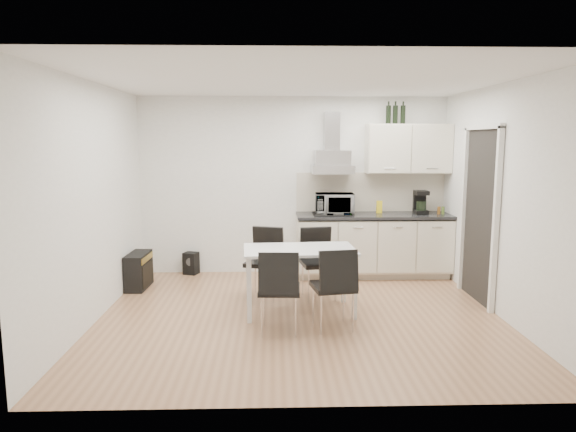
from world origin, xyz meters
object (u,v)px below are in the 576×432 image
at_px(dining_table, 299,256).
at_px(floor_speaker, 191,263).
at_px(chair_far_right, 319,264).
at_px(chair_near_right, 333,288).
at_px(kitchenette, 375,220).
at_px(chair_far_left, 264,264).
at_px(chair_near_left, 279,290).
at_px(guitar_amp, 139,270).

distance_m(dining_table, floor_speaker, 2.37).
xyz_separation_m(chair_far_right, chair_near_right, (0.06, -1.03, 0.00)).
bearing_deg(floor_speaker, chair_near_right, -30.84).
xyz_separation_m(kitchenette, chair_far_left, (-1.60, -1.03, -0.39)).
xyz_separation_m(kitchenette, chair_near_left, (-1.42, -2.19, -0.39)).
relative_size(chair_far_left, guitar_amp, 1.52).
bearing_deg(dining_table, kitchenette, 49.74).
bearing_deg(guitar_amp, kitchenette, 11.46).
distance_m(chair_far_left, chair_far_right, 0.69).
distance_m(chair_far_left, chair_near_right, 1.31).
relative_size(kitchenette, chair_near_left, 2.86).
distance_m(dining_table, chair_far_left, 0.73).
bearing_deg(floor_speaker, dining_table, -28.90).
bearing_deg(chair_far_left, guitar_amp, -0.06).
relative_size(chair_far_right, floor_speaker, 2.71).
height_order(dining_table, chair_near_left, chair_near_left).
xyz_separation_m(chair_far_right, guitar_amp, (-2.38, 0.53, -0.20)).
xyz_separation_m(dining_table, chair_far_right, (0.27, 0.51, -0.22)).
bearing_deg(chair_far_left, chair_far_right, -168.06).
bearing_deg(chair_near_left, floor_speaker, 121.51).
relative_size(chair_far_left, floor_speaker, 2.71).
distance_m(kitchenette, chair_near_left, 2.64).
bearing_deg(chair_near_right, chair_far_left, 115.27).
relative_size(chair_near_left, chair_near_right, 1.00).
xyz_separation_m(dining_table, chair_near_left, (-0.24, -0.61, -0.22)).
bearing_deg(dining_table, chair_far_left, 123.46).
distance_m(chair_far_right, chair_near_right, 1.04).
height_order(chair_far_left, guitar_amp, chair_far_left).
bearing_deg(chair_near_right, chair_near_left, 179.26).
relative_size(kitchenette, floor_speaker, 7.75).
height_order(kitchenette, chair_far_left, kitchenette).
height_order(dining_table, chair_far_right, chair_far_right).
relative_size(dining_table, floor_speaker, 4.01).
xyz_separation_m(chair_near_right, floor_speaker, (-1.85, 2.27, -0.28)).
relative_size(kitchenette, chair_far_left, 2.86).
bearing_deg(guitar_amp, chair_far_right, -10.44).
xyz_separation_m(kitchenette, dining_table, (-1.19, -1.58, -0.17)).
relative_size(chair_near_left, guitar_amp, 1.52).
bearing_deg(kitchenette, floor_speaker, 176.51).
bearing_deg(chair_near_right, chair_far_right, 83.86).
relative_size(guitar_amp, floor_speaker, 1.78).
xyz_separation_m(chair_far_right, floor_speaker, (-1.79, 1.24, -0.28)).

